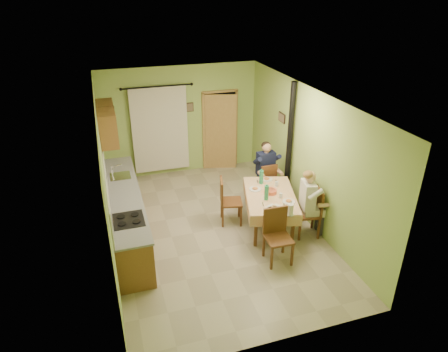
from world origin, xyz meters
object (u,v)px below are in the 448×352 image
object	(u,v)px
dining_table	(270,210)
chair_left	(230,210)
stove_flue	(288,162)
man_right	(309,196)
chair_near	(278,247)
chair_far	(265,188)
man_far	(266,165)
chair_right	(307,222)

from	to	relation	value
dining_table	chair_left	xyz separation A→B (m)	(-0.72, 0.41, -0.09)
dining_table	stove_flue	xyz separation A→B (m)	(0.77, 0.83, 0.64)
chair_left	man_right	world-z (taller)	man_right
dining_table	chair_left	bearing A→B (deg)	166.03
chair_near	stove_flue	size ratio (longest dim) A/B	0.36
chair_far	man_far	xyz separation A→B (m)	(-0.00, 0.01, 0.59)
dining_table	chair_right	bearing A→B (deg)	-22.79
chair_near	chair_right	xyz separation A→B (m)	(0.92, 0.60, -0.00)
dining_table	chair_far	size ratio (longest dim) A/B	1.93
chair_right	stove_flue	bearing A→B (deg)	4.31
man_right	stove_flue	bearing A→B (deg)	3.65
dining_table	man_far	size ratio (longest dim) A/B	1.31
man_right	stove_flue	distance (m)	1.33
chair_far	stove_flue	world-z (taller)	stove_flue
dining_table	man_right	bearing A→B (deg)	-23.31
chair_far	man_right	xyz separation A→B (m)	(0.23, -1.57, 0.59)
man_far	chair_right	bearing A→B (deg)	-82.76
dining_table	stove_flue	distance (m)	1.30
dining_table	chair_right	distance (m)	0.79
stove_flue	man_far	bearing A→B (deg)	146.32
man_right	chair_left	bearing A→B (deg)	66.68
dining_table	chair_right	size ratio (longest dim) A/B	1.81
dining_table	chair_near	xyz separation A→B (m)	(-0.31, -1.09, -0.09)
chair_right	man_far	size ratio (longest dim) A/B	0.73
man_far	dining_table	bearing A→B (deg)	-110.20
chair_left	man_right	xyz separation A→B (m)	(1.32, -0.90, 0.59)
dining_table	chair_right	xyz separation A→B (m)	(0.62, -0.49, -0.09)
man_right	chair_near	bearing A→B (deg)	134.35
chair_far	chair_right	xyz separation A→B (m)	(0.25, -1.57, 0.00)
chair_far	chair_left	bearing A→B (deg)	-149.83
chair_left	chair_near	bearing A→B (deg)	28.70
chair_near	dining_table	bearing A→B (deg)	-103.84
man_far	stove_flue	distance (m)	0.51
man_far	stove_flue	bearing A→B (deg)	-35.36
man_far	chair_left	bearing A→B (deg)	-149.33
dining_table	chair_near	size ratio (longest dim) A/B	1.80
chair_far	man_right	bearing A→B (deg)	-83.22
man_right	chair_far	bearing A→B (deg)	19.44
chair_right	man_far	distance (m)	1.71
chair_near	chair_right	world-z (taller)	chair_near
dining_table	stove_flue	bearing A→B (deg)	62.83
man_far	chair_near	bearing A→B (deg)	-108.89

